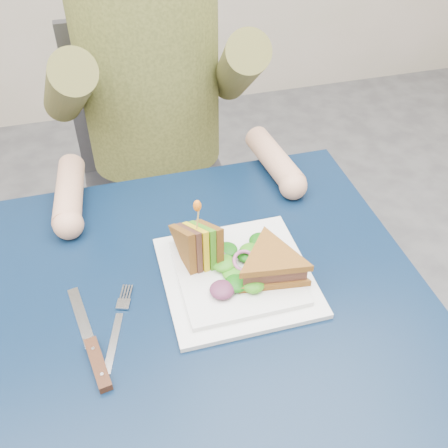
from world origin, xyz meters
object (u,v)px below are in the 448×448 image
object	(u,v)px
chair	(155,159)
knife	(95,354)
diner	(148,54)
fork	(117,328)
table	(215,325)
sandwich_upright	(199,246)
sandwich_flat	(272,265)
plate	(237,275)

from	to	relation	value
chair	knife	distance (m)	0.84
diner	fork	xyz separation A→B (m)	(-0.17, -0.63, -0.18)
table	sandwich_upright	distance (m)	0.15
diner	table	bearing A→B (deg)	-90.00
chair	sandwich_flat	size ratio (longest dim) A/B	5.69
chair	sandwich_flat	bearing A→B (deg)	-81.55
sandwich_upright	knife	xyz separation A→B (m)	(-0.20, -0.15, -0.05)
chair	diner	distance (m)	0.39
sandwich_flat	sandwich_upright	bearing A→B (deg)	148.09
diner	fork	bearing A→B (deg)	-105.16
chair	sandwich_upright	world-z (taller)	chair
diner	sandwich_flat	distance (m)	0.62
table	sandwich_flat	size ratio (longest dim) A/B	4.59
plate	sandwich_upright	xyz separation A→B (m)	(-0.06, 0.04, 0.05)
chair	plate	distance (m)	0.71
sandwich_upright	fork	size ratio (longest dim) A/B	0.80
plate	table	bearing A→B (deg)	-147.59
diner	fork	distance (m)	0.68
diner	sandwich_flat	world-z (taller)	diner
plate	sandwich_flat	xyz separation A→B (m)	(0.05, -0.03, 0.04)
sandwich_flat	sandwich_upright	xyz separation A→B (m)	(-0.11, 0.07, 0.01)
knife	diner	bearing A→B (deg)	72.66
plate	sandwich_upright	size ratio (longest dim) A/B	1.86
diner	knife	world-z (taller)	diner
sandwich_flat	fork	distance (m)	0.28
fork	sandwich_upright	bearing A→B (deg)	31.96
diner	sandwich_upright	world-z (taller)	diner
chair	plate	bearing A→B (deg)	-85.79
sandwich_flat	knife	world-z (taller)	sandwich_flat
table	chair	size ratio (longest dim) A/B	0.81
chair	fork	xyz separation A→B (m)	(-0.17, -0.74, 0.19)
table	sandwich_flat	xyz separation A→B (m)	(0.11, 0.01, 0.12)
table	knife	bearing A→B (deg)	-161.93
table	diner	bearing A→B (deg)	90.00
chair	sandwich_flat	distance (m)	0.75
chair	fork	size ratio (longest dim) A/B	5.32
sandwich_upright	sandwich_flat	bearing A→B (deg)	-31.91
sandwich_upright	fork	bearing A→B (deg)	-148.04
diner	plate	size ratio (longest dim) A/B	2.87
table	chair	world-z (taller)	chair
fork	knife	size ratio (longest dim) A/B	0.79
plate	fork	size ratio (longest dim) A/B	1.49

